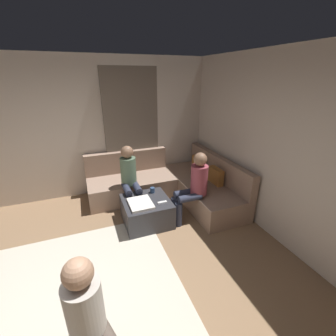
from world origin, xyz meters
name	(u,v)px	position (x,y,z in m)	size (l,w,h in m)	color
ground_plane	(76,328)	(0.00, 0.00, -0.05)	(6.00, 6.00, 0.10)	#8C6B4C
wall_back	(317,162)	(0.00, 2.94, 1.35)	(6.00, 0.12, 2.70)	beige
wall_left	(63,131)	(-2.94, 0.00, 1.35)	(0.12, 6.00, 2.70)	beige
curtain_panel	(132,132)	(-2.84, 1.30, 1.25)	(0.06, 1.10, 2.50)	#726659
area_rug	(85,304)	(-0.20, 0.10, 0.01)	(2.60, 2.20, 0.01)	beige
sectional_couch	(171,185)	(-2.08, 1.88, 0.28)	(2.10, 2.55, 0.87)	#9E7F6B
ottoman	(147,211)	(-1.43, 1.16, 0.21)	(0.76, 0.76, 0.42)	#333338
folded_blanket	(141,204)	(-1.33, 1.04, 0.44)	(0.44, 0.36, 0.04)	white
coffee_mug	(152,190)	(-1.65, 1.34, 0.47)	(0.08, 0.08, 0.10)	#334C72
game_remote	(162,202)	(-1.25, 1.38, 0.43)	(0.05, 0.15, 0.02)	white
person_on_couch_back	(194,185)	(-1.24, 1.93, 0.66)	(0.30, 0.60, 1.20)	#2D3347
person_on_couch_side	(130,177)	(-1.93, 1.02, 0.66)	(0.60, 0.30, 1.20)	#2D3347
person_on_armchair	(91,326)	(0.53, 0.19, 0.64)	(0.61, 0.41, 1.18)	brown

